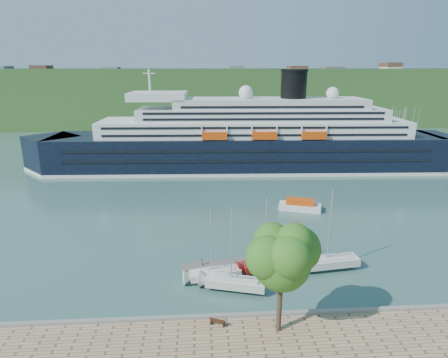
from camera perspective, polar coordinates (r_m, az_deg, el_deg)
ground at (r=40.40m, az=7.23°, el=-20.84°), size 400.00×400.00×0.00m
far_hillside at (r=176.97m, az=-1.55°, el=12.58°), size 400.00×50.00×24.00m
quay_coping at (r=39.55m, az=7.35°, el=-19.69°), size 220.00×0.50×0.30m
cruise_ship at (r=92.12m, az=3.29°, el=8.88°), size 108.41×19.96×24.22m
park_bench at (r=37.90m, az=-0.99°, el=-20.78°), size 1.58×1.08×0.94m
promenade_tree at (r=34.69m, az=8.66°, el=-14.23°), size 7.01×7.01×11.61m
floating_pontoon at (r=49.94m, az=2.83°, el=-12.53°), size 16.18×4.07×0.36m
sailboat_white_near at (r=44.41m, az=-1.41°, el=-10.32°), size 6.98×3.10×8.72m
sailboat_red at (r=46.40m, az=6.93°, el=-8.77°), size 7.50×3.42×9.36m
sailboat_white_far at (r=48.23m, az=16.31°, el=-7.81°), size 8.08×3.17×10.17m
tender_launch at (r=68.18m, az=11.49°, el=-3.85°), size 7.80×4.62×2.04m
sailboat_extra at (r=42.25m, az=1.83°, el=-11.11°), size 7.76×3.97×9.66m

